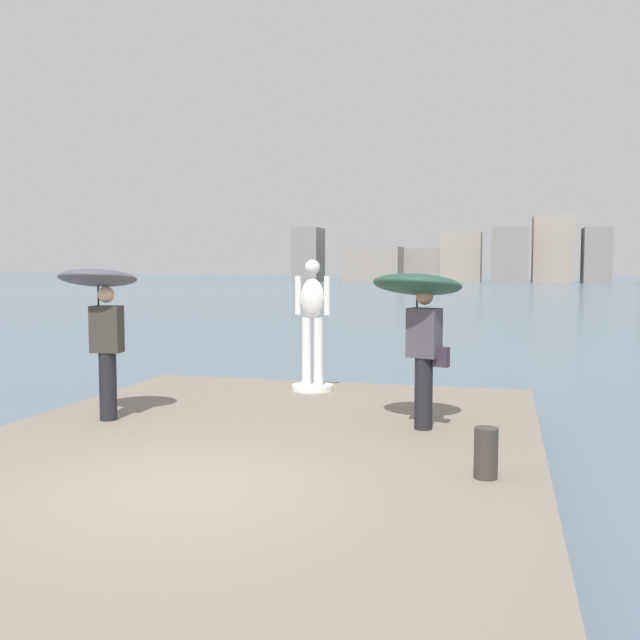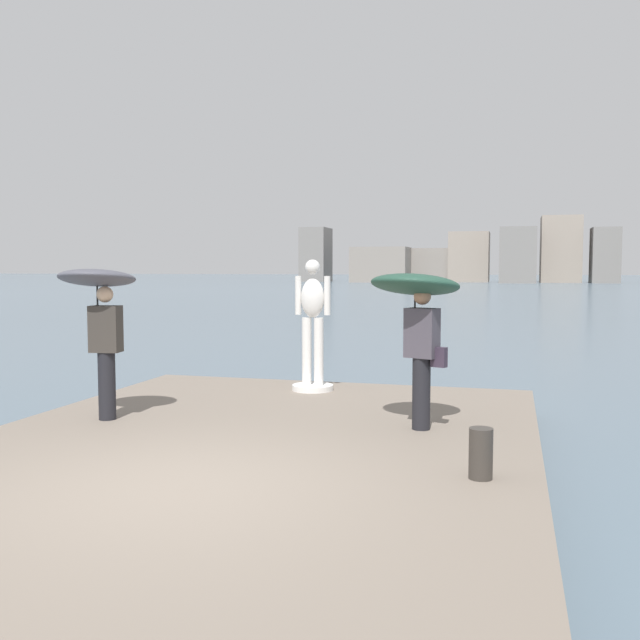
{
  "view_description": "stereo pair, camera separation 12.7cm",
  "coord_description": "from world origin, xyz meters",
  "px_view_note": "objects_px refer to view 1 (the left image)",
  "views": [
    {
      "loc": [
        2.78,
        -5.77,
        2.37
      ],
      "look_at": [
        0.0,
        4.92,
        1.55
      ],
      "focal_mm": 39.79,
      "sensor_mm": 36.0,
      "label": 1
    },
    {
      "loc": [
        2.9,
        -5.73,
        2.37
      ],
      "look_at": [
        0.0,
        4.92,
        1.55
      ],
      "focal_mm": 39.79,
      "sensor_mm": 36.0,
      "label": 2
    }
  ],
  "objects_px": {
    "onlooker_right": "(419,304)",
    "mooring_bollard": "(486,453)",
    "onlooker_left": "(101,303)",
    "statue_white_figure": "(312,330)"
  },
  "relations": [
    {
      "from": "onlooker_left",
      "to": "onlooker_right",
      "type": "bearing_deg",
      "value": 7.75
    },
    {
      "from": "onlooker_right",
      "to": "mooring_bollard",
      "type": "xyz_separation_m",
      "value": [
        0.86,
        -1.94,
        -1.29
      ]
    },
    {
      "from": "onlooker_left",
      "to": "mooring_bollard",
      "type": "xyz_separation_m",
      "value": [
        4.87,
        -1.4,
        -1.28
      ]
    },
    {
      "from": "statue_white_figure",
      "to": "mooring_bollard",
      "type": "distance_m",
      "value": 5.11
    },
    {
      "from": "onlooker_right",
      "to": "onlooker_left",
      "type": "bearing_deg",
      "value": -172.25
    },
    {
      "from": "onlooker_left",
      "to": "mooring_bollard",
      "type": "bearing_deg",
      "value": -16.0
    },
    {
      "from": "statue_white_figure",
      "to": "onlooker_left",
      "type": "distance_m",
      "value": 3.52
    },
    {
      "from": "onlooker_right",
      "to": "mooring_bollard",
      "type": "bearing_deg",
      "value": -66.15
    },
    {
      "from": "statue_white_figure",
      "to": "onlooker_left",
      "type": "height_order",
      "value": "statue_white_figure"
    },
    {
      "from": "onlooker_left",
      "to": "onlooker_right",
      "type": "height_order",
      "value": "onlooker_left"
    }
  ]
}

